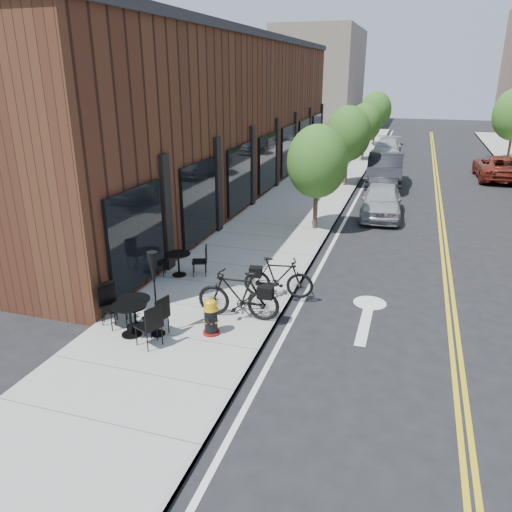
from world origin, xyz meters
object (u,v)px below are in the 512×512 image
(parked_car_c, at_px, (387,148))
(parked_car_far, at_px, (498,167))
(bicycle_right, at_px, (279,278))
(bistro_set_a, at_px, (134,309))
(bicycle_left, at_px, (238,295))
(patio_umbrella, at_px, (154,276))
(parked_car_b, at_px, (385,170))
(fire_hydrant, at_px, (211,317))
(parked_car_a, at_px, (381,201))
(bistro_set_c, at_px, (179,261))
(bistro_set_b, at_px, (130,315))

(parked_car_c, bearing_deg, parked_car_far, -41.88)
(bicycle_right, bearing_deg, bistro_set_a, 124.99)
(bicycle_left, distance_m, patio_umbrella, 2.11)
(bicycle_right, relative_size, bistro_set_a, 1.01)
(bicycle_right, bearing_deg, parked_car_b, -14.87)
(parked_car_b, xyz_separation_m, parked_car_c, (-0.48, 9.35, -0.16))
(fire_hydrant, distance_m, patio_umbrella, 1.55)
(bicycle_right, relative_size, parked_car_a, 0.45)
(bicycle_right, bearing_deg, parked_car_far, -30.53)
(fire_hydrant, bearing_deg, bistro_set_c, 147.43)
(parked_car_far, bearing_deg, bistro_set_b, 63.78)
(fire_hydrant, relative_size, bicycle_left, 0.44)
(bicycle_right, xyz_separation_m, bistro_set_a, (-2.69, -2.59, -0.07))
(bicycle_left, relative_size, parked_car_b, 0.40)
(parked_car_far, bearing_deg, bistro_set_c, 58.54)
(bistro_set_c, distance_m, parked_car_far, 21.11)
(bistro_set_a, bearing_deg, patio_umbrella, 1.81)
(bicycle_left, relative_size, bistro_set_b, 1.10)
(fire_hydrant, distance_m, bicycle_right, 2.51)
(parked_car_a, relative_size, parked_car_far, 0.83)
(bicycle_right, distance_m, bistro_set_a, 3.73)
(fire_hydrant, xyz_separation_m, parked_car_b, (2.51, 17.58, 0.29))
(parked_car_a, bearing_deg, bistro_set_b, -113.19)
(bistro_set_c, bearing_deg, bistro_set_a, -102.97)
(bistro_set_b, relative_size, patio_umbrella, 0.92)
(bistro_set_c, bearing_deg, bicycle_left, -58.81)
(bicycle_right, distance_m, parked_car_c, 24.63)
(bicycle_left, height_order, parked_car_a, parked_car_a)
(fire_hydrant, bearing_deg, patio_umbrella, -140.32)
(bistro_set_c, bearing_deg, patio_umbrella, -92.66)
(bicycle_left, bearing_deg, parked_car_a, 163.38)
(bistro_set_b, distance_m, parked_car_far, 23.96)
(bistro_set_b, bearing_deg, bicycle_left, 61.16)
(bicycle_left, xyz_separation_m, bistro_set_c, (-2.51, 1.97, -0.16))
(bicycle_left, relative_size, parked_car_far, 0.42)
(parked_car_far, bearing_deg, parked_car_a, 58.91)
(fire_hydrant, xyz_separation_m, bicycle_right, (0.92, 2.33, 0.13))
(fire_hydrant, relative_size, parked_car_far, 0.18)
(bistro_set_b, height_order, patio_umbrella, patio_umbrella)
(parked_car_c, bearing_deg, bistro_set_c, -99.55)
(parked_car_b, bearing_deg, parked_car_a, -90.05)
(patio_umbrella, bearing_deg, bistro_set_c, 108.03)
(parked_car_far, bearing_deg, patio_umbrella, 64.80)
(parked_car_c, bearing_deg, bistro_set_a, -97.53)
(fire_hydrant, height_order, bicycle_left, bicycle_left)
(parked_car_a, distance_m, parked_car_b, 6.18)
(patio_umbrella, xyz_separation_m, parked_car_a, (3.94, 11.81, -0.85))
(bicycle_right, bearing_deg, bistro_set_c, 70.84)
(bicycle_left, distance_m, bistro_set_c, 3.20)
(bistro_set_c, bearing_deg, parked_car_c, 59.37)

